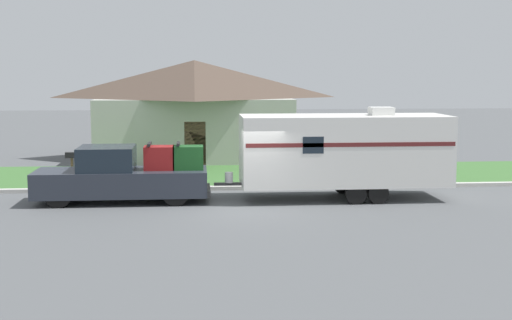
{
  "coord_description": "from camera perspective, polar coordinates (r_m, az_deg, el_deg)",
  "views": [
    {
      "loc": [
        -1.7,
        -22.81,
        4.46
      ],
      "look_at": [
        0.41,
        1.53,
        1.4
      ],
      "focal_mm": 50.0,
      "sensor_mm": 36.0,
      "label": 1
    }
  ],
  "objects": [
    {
      "name": "lawn_strip",
      "position": [
        30.58,
        -1.73,
        -1.22
      ],
      "size": [
        80.0,
        7.0,
        0.03
      ],
      "color": "#3D6B33",
      "rests_on": "ground_plane"
    },
    {
      "name": "house_across_street",
      "position": [
        36.84,
        -4.93,
        4.21
      ],
      "size": [
        10.36,
        7.37,
        5.01
      ],
      "color": "#B2B2A8",
      "rests_on": "ground_plane"
    },
    {
      "name": "curb_strip",
      "position": [
        26.97,
        -1.29,
        -2.23
      ],
      "size": [
        80.0,
        0.3,
        0.14
      ],
      "color": "beige",
      "rests_on": "ground_plane"
    },
    {
      "name": "ground_plane",
      "position": [
        23.3,
        -0.69,
        -3.89
      ],
      "size": [
        120.0,
        120.0,
        0.0
      ],
      "primitive_type": "plane",
      "color": "#515456"
    },
    {
      "name": "mailbox",
      "position": [
        28.31,
        -14.52,
        -0.03
      ],
      "size": [
        0.48,
        0.2,
        1.36
      ],
      "color": "brown",
      "rests_on": "ground_plane"
    },
    {
      "name": "travel_trailer",
      "position": [
        25.03,
        7.07,
        0.8
      ],
      "size": [
        8.15,
        2.46,
        3.21
      ],
      "color": "black",
      "rests_on": "ground_plane"
    },
    {
      "name": "pickup_truck",
      "position": [
        24.71,
        -10.53,
        -1.28
      ],
      "size": [
        5.92,
        2.04,
        2.03
      ],
      "color": "black",
      "rests_on": "ground_plane"
    }
  ]
}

